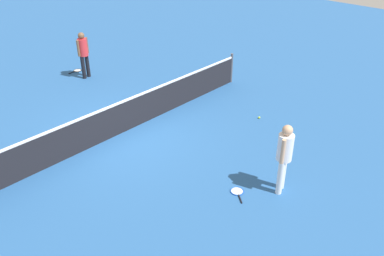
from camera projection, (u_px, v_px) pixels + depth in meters
name	position (u px, v px, depth m)	size (l,w,h in m)	color
ground_plane	(122.00, 133.00, 11.40)	(40.00, 40.00, 0.00)	#265693
court_net	(120.00, 117.00, 11.15)	(10.09, 0.09, 1.07)	#4C4C51
player_near_side	(284.00, 153.00, 8.66)	(0.52, 0.43, 1.70)	white
player_far_side	(83.00, 51.00, 14.44)	(0.53, 0.40, 1.70)	black
tennis_racket_near_player	(237.00, 192.00, 9.09)	(0.50, 0.56, 0.03)	blue
tennis_racket_far_player	(77.00, 71.00, 15.49)	(0.60, 0.35, 0.03)	black
tennis_ball_near_player	(259.00, 118.00, 12.13)	(0.07, 0.07, 0.07)	#C6E033
tennis_ball_midcourt	(287.00, 128.00, 11.60)	(0.07, 0.07, 0.07)	#C6E033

